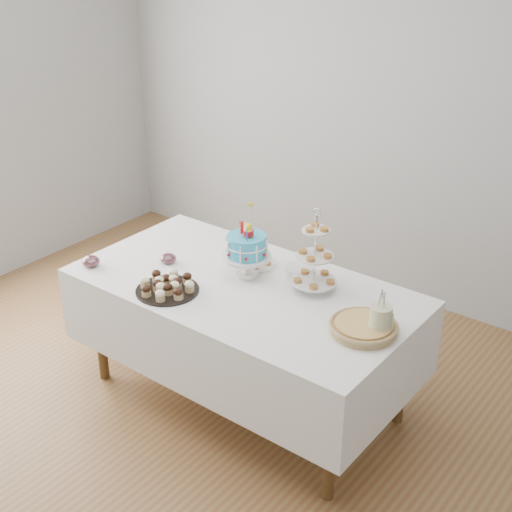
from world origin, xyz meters
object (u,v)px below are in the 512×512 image
Objects in this scene: cupcake_tray at (167,285)px; tiered_stand at (315,257)px; pastry_plate at (256,262)px; jam_bowl_b at (168,259)px; jam_bowl_a at (91,261)px; utensil_pitcher at (381,320)px; plate_stack at (299,271)px; pie at (363,327)px; table at (244,320)px; birthday_cake at (247,257)px.

tiered_stand is (0.62, 0.50, 0.16)m from cupcake_tray.
tiered_stand is at bearing -6.48° from pastry_plate.
tiered_stand is 0.90m from jam_bowl_b.
cupcake_tray is 0.34m from jam_bowl_b.
tiered_stand is at bearing 25.17° from jam_bowl_a.
pastry_plate is at bearing 173.52° from tiered_stand.
tiered_stand reaches higher than cupcake_tray.
tiered_stand is 0.55m from utensil_pitcher.
plate_stack reaches higher than jam_bowl_a.
jam_bowl_b is at bearing -178.34° from pie.
utensil_pitcher reaches higher than pie.
tiered_stand is at bearing 29.63° from table.
cupcake_tray is 1.17m from utensil_pitcher.
tiered_stand is 0.47m from pastry_plate.
tiered_stand reaches higher than plate_stack.
tiered_stand reaches higher than pie.
table is 4.48× the size of birthday_cake.
jam_bowl_b is (-1.28, -0.04, -0.00)m from pie.
plate_stack is (0.24, 0.18, -0.08)m from birthday_cake.
cupcake_tray is 1.09m from pie.
jam_bowl_a reaches higher than pastry_plate.
jam_bowl_a is at bearing -148.46° from plate_stack.
birthday_cake is at bearing 160.96° from utensil_pitcher.
table is 0.90m from utensil_pitcher.
cupcake_tray is 2.09× the size of plate_stack.
jam_bowl_b is at bearing -163.68° from tiered_stand.
tiered_stand is at bearing 37.74° from birthday_cake.
table is at bearing -124.67° from plate_stack.
tiered_stand is 4.61× the size of jam_bowl_a.
utensil_pitcher is (1.68, 0.37, 0.06)m from jam_bowl_a.
pastry_plate is at bearing 35.56° from jam_bowl_b.
birthday_cake is at bearing -72.11° from pastry_plate.
jam_bowl_a is (-0.56, -0.05, -0.01)m from cupcake_tray.
cupcake_tray reaches higher than pie.
pie is 0.51m from tiered_stand.
cupcake_tray is 0.72× the size of tiered_stand.
plate_stack is at bearing 55.33° from table.
pie is 1.64m from jam_bowl_a.
birthday_cake is 0.31m from plate_stack.
table is 0.36m from birthday_cake.
jam_bowl_a is 1.72m from utensil_pitcher.
birthday_cake reaches higher than jam_bowl_b.
cupcake_tray is at bearing -108.48° from pastry_plate.
jam_bowl_a is 1.09× the size of jam_bowl_b.
tiered_stand reaches higher than table.
utensil_pitcher is at bearing 12.28° from jam_bowl_a.
cupcake_tray reaches higher than plate_stack.
plate_stack is at bearing 51.01° from cupcake_tray.
tiered_stand reaches higher than jam_bowl_a.
plate_stack reaches higher than table.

